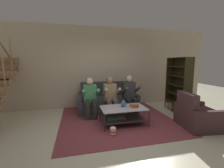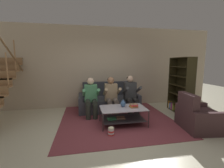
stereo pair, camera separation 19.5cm
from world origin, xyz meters
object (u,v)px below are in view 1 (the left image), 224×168
object	(u,v)px
person_seated_right	(130,93)
vase	(123,104)
person_seated_left	(90,96)
armchair	(197,116)
book_stack	(134,106)
person_seated_middle	(111,95)
bookshelf	(178,87)
couch	(107,101)
coffee_table	(123,113)
popcorn_tub	(113,131)

from	to	relation	value
person_seated_right	vase	xyz separation A→B (m)	(-0.45, -0.72, -0.11)
person_seated_left	armchair	world-z (taller)	person_seated_left
book_stack	armchair	distance (m)	1.58
person_seated_middle	bookshelf	size ratio (longest dim) A/B	0.66
book_stack	bookshelf	world-z (taller)	bookshelf
person_seated_middle	vase	size ratio (longest dim) A/B	6.45
bookshelf	armchair	world-z (taller)	bookshelf
person_seated_right	couch	bearing A→B (deg)	137.51
person_seated_right	coffee_table	xyz separation A→B (m)	(-0.48, -0.79, -0.35)
person_seated_left	popcorn_tub	xyz separation A→B (m)	(0.37, -1.32, -0.54)
popcorn_tub	person_seated_right	bearing A→B (deg)	56.33
vase	popcorn_tub	bearing A→B (deg)	-125.83
vase	armchair	bearing A→B (deg)	-21.61
person_seated_right	coffee_table	bearing A→B (deg)	-121.35
armchair	book_stack	bearing A→B (deg)	158.46
person_seated_left	vase	distance (m)	1.08
couch	book_stack	xyz separation A→B (m)	(0.44, -1.40, 0.21)
book_stack	popcorn_tub	xyz separation A→B (m)	(-0.69, -0.50, -0.40)
couch	person_seated_left	world-z (taller)	person_seated_left
bookshelf	person_seated_left	bearing A→B (deg)	176.93
couch	coffee_table	size ratio (longest dim) A/B	1.72
popcorn_tub	book_stack	bearing A→B (deg)	35.75
person_seated_right	armchair	distance (m)	1.93
bookshelf	person_seated_right	bearing A→B (deg)	174.45
person_seated_right	armchair	bearing A→B (deg)	-47.79
bookshelf	vase	bearing A→B (deg)	-164.89
person_seated_right	person_seated_left	bearing A→B (deg)	-179.82
couch	person_seated_middle	distance (m)	0.67
person_seated_left	coffee_table	xyz separation A→B (m)	(0.77, -0.79, -0.33)
person_seated_left	bookshelf	size ratio (longest dim) A/B	0.65
person_seated_left	person_seated_middle	xyz separation A→B (m)	(0.63, 0.00, 0.01)
couch	book_stack	distance (m)	1.48
vase	book_stack	size ratio (longest dim) A/B	0.86
person_seated_left	book_stack	distance (m)	1.35
vase	book_stack	world-z (taller)	vase
bookshelf	popcorn_tub	world-z (taller)	bookshelf
person_seated_right	bookshelf	bearing A→B (deg)	-5.55
coffee_table	armchair	xyz separation A→B (m)	(1.75, -0.61, -0.01)
couch	armchair	world-z (taller)	couch
popcorn_tub	person_seated_left	bearing A→B (deg)	105.74
book_stack	bookshelf	bearing A→B (deg)	20.04
person_seated_middle	person_seated_right	xyz separation A→B (m)	(0.63, 0.00, 0.02)
person_seated_middle	vase	world-z (taller)	person_seated_middle
person_seated_left	person_seated_right	distance (m)	1.25
person_seated_middle	vase	xyz separation A→B (m)	(0.18, -0.72, -0.10)
person_seated_middle	person_seated_right	bearing A→B (deg)	0.27
vase	coffee_table	bearing A→B (deg)	-116.52
couch	vase	distance (m)	1.33
armchair	popcorn_tub	bearing A→B (deg)	177.88
vase	person_seated_middle	bearing A→B (deg)	104.02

